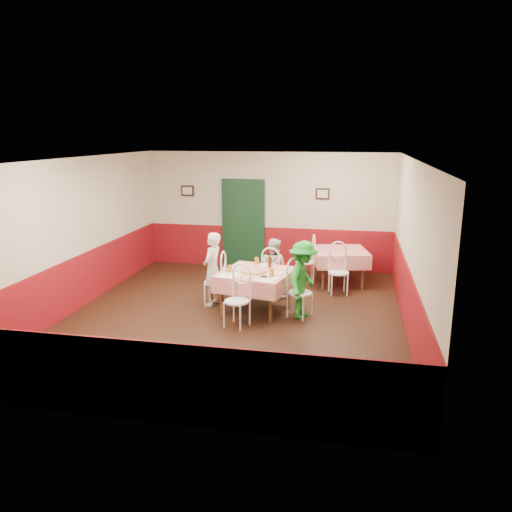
% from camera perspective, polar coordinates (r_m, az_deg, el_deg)
% --- Properties ---
extents(floor, '(7.00, 7.00, 0.00)m').
position_cam_1_polar(floor, '(9.10, -2.47, -6.91)').
color(floor, black).
rests_on(floor, ground).
extents(ceiling, '(7.00, 7.00, 0.00)m').
position_cam_1_polar(ceiling, '(8.52, -2.67, 11.00)').
color(ceiling, white).
rests_on(ceiling, back_wall).
extents(back_wall, '(6.00, 0.10, 2.80)m').
position_cam_1_polar(back_wall, '(12.07, 1.37, 5.17)').
color(back_wall, beige).
rests_on(back_wall, ground).
extents(front_wall, '(6.00, 0.10, 2.80)m').
position_cam_1_polar(front_wall, '(5.49, -11.27, -5.84)').
color(front_wall, beige).
rests_on(front_wall, ground).
extents(left_wall, '(0.10, 7.00, 2.80)m').
position_cam_1_polar(left_wall, '(9.84, -19.81, 2.36)').
color(left_wall, beige).
rests_on(left_wall, ground).
extents(right_wall, '(0.10, 7.00, 2.80)m').
position_cam_1_polar(right_wall, '(8.52, 17.46, 0.85)').
color(right_wall, beige).
rests_on(right_wall, ground).
extents(wainscot_back, '(6.00, 0.03, 1.00)m').
position_cam_1_polar(wainscot_back, '(12.23, 1.34, 0.99)').
color(wainscot_back, maroon).
rests_on(wainscot_back, ground).
extents(wainscot_front, '(6.00, 0.03, 1.00)m').
position_cam_1_polar(wainscot_front, '(5.86, -10.79, -14.11)').
color(wainscot_front, maroon).
rests_on(wainscot_front, ground).
extents(wainscot_left, '(0.03, 7.00, 1.00)m').
position_cam_1_polar(wainscot_left, '(10.04, -19.32, -2.68)').
color(wainscot_left, maroon).
rests_on(wainscot_left, ground).
extents(wainscot_right, '(0.03, 7.00, 1.00)m').
position_cam_1_polar(wainscot_right, '(8.75, 16.93, -4.90)').
color(wainscot_right, maroon).
rests_on(wainscot_right, ground).
extents(door, '(0.96, 0.06, 2.10)m').
position_cam_1_polar(door, '(12.20, -1.46, 3.59)').
color(door, black).
rests_on(door, ground).
extents(picture_left, '(0.32, 0.03, 0.26)m').
position_cam_1_polar(picture_left, '(12.46, -7.83, 7.41)').
color(picture_left, black).
rests_on(picture_left, back_wall).
extents(picture_right, '(0.32, 0.03, 0.26)m').
position_cam_1_polar(picture_right, '(11.81, 7.62, 7.07)').
color(picture_right, black).
rests_on(picture_right, back_wall).
extents(thermostat, '(0.10, 0.03, 0.10)m').
position_cam_1_polar(thermostat, '(12.47, -7.34, 5.81)').
color(thermostat, white).
rests_on(thermostat, back_wall).
extents(main_table, '(1.44, 1.44, 0.77)m').
position_cam_1_polar(main_table, '(9.26, 0.00, -4.06)').
color(main_table, red).
rests_on(main_table, ground).
extents(second_table, '(1.33, 1.33, 0.77)m').
position_cam_1_polar(second_table, '(11.08, 9.54, -1.23)').
color(second_table, red).
rests_on(second_table, ground).
extents(chair_left, '(0.42, 0.42, 0.90)m').
position_cam_1_polar(chair_left, '(9.58, -4.71, -3.02)').
color(chair_left, white).
rests_on(chair_left, ground).
extents(chair_right, '(0.55, 0.55, 0.90)m').
position_cam_1_polar(chair_right, '(8.96, 5.04, -4.23)').
color(chair_right, white).
rests_on(chair_right, ground).
extents(chair_far, '(0.44, 0.44, 0.90)m').
position_cam_1_polar(chair_far, '(9.99, 1.87, -2.26)').
color(chair_far, white).
rests_on(chair_far, ground).
extents(chair_near, '(0.53, 0.53, 0.90)m').
position_cam_1_polar(chair_near, '(8.50, -2.21, -5.20)').
color(chair_near, white).
rests_on(chair_near, ground).
extents(chair_second_a, '(0.50, 0.50, 0.90)m').
position_cam_1_polar(chair_second_a, '(11.10, 5.68, -0.67)').
color(chair_second_a, white).
rests_on(chair_second_a, ground).
extents(chair_second_b, '(0.50, 0.50, 0.90)m').
position_cam_1_polar(chair_second_b, '(10.34, 9.42, -1.89)').
color(chair_second_b, white).
rests_on(chair_second_b, ground).
extents(pizza, '(0.52, 0.52, 0.03)m').
position_cam_1_polar(pizza, '(9.10, -0.24, -1.75)').
color(pizza, '#B74723').
rests_on(pizza, main_table).
extents(plate_left, '(0.29, 0.29, 0.01)m').
position_cam_1_polar(plate_left, '(9.30, -2.49, -1.47)').
color(plate_left, white).
rests_on(plate_left, main_table).
extents(plate_right, '(0.29, 0.29, 0.01)m').
position_cam_1_polar(plate_right, '(9.01, 2.46, -1.97)').
color(plate_right, white).
rests_on(plate_right, main_table).
extents(plate_far, '(0.29, 0.29, 0.01)m').
position_cam_1_polar(plate_far, '(9.52, 0.84, -1.10)').
color(plate_far, white).
rests_on(plate_far, main_table).
extents(glass_a, '(0.08, 0.08, 0.13)m').
position_cam_1_polar(glass_a, '(9.08, -3.02, -1.47)').
color(glass_a, '#BF7219').
rests_on(glass_a, main_table).
extents(glass_b, '(0.10, 0.10, 0.15)m').
position_cam_1_polar(glass_b, '(8.76, 1.80, -1.95)').
color(glass_b, '#BF7219').
rests_on(glass_b, main_table).
extents(glass_c, '(0.10, 0.10, 0.15)m').
position_cam_1_polar(glass_c, '(9.56, 0.09, -0.60)').
color(glass_c, '#BF7219').
rests_on(glass_c, main_table).
extents(beer_bottle, '(0.07, 0.07, 0.23)m').
position_cam_1_polar(beer_bottle, '(9.41, 1.59, -0.59)').
color(beer_bottle, '#381C0A').
rests_on(beer_bottle, main_table).
extents(shaker_a, '(0.04, 0.04, 0.09)m').
position_cam_1_polar(shaker_a, '(8.95, -3.48, -1.84)').
color(shaker_a, silver).
rests_on(shaker_a, main_table).
extents(shaker_b, '(0.04, 0.04, 0.09)m').
position_cam_1_polar(shaker_b, '(8.86, -3.28, -2.00)').
color(shaker_b, silver).
rests_on(shaker_b, main_table).
extents(shaker_c, '(0.04, 0.04, 0.09)m').
position_cam_1_polar(shaker_c, '(9.02, -3.39, -1.71)').
color(shaker_c, '#B23319').
rests_on(shaker_c, main_table).
extents(menu_left, '(0.32, 0.42, 0.00)m').
position_cam_1_polar(menu_left, '(8.92, -3.20, -2.19)').
color(menu_left, white).
rests_on(menu_left, main_table).
extents(menu_right, '(0.43, 0.49, 0.00)m').
position_cam_1_polar(menu_right, '(8.68, 1.34, -2.62)').
color(menu_right, white).
rests_on(menu_right, main_table).
extents(wallet, '(0.13, 0.11, 0.02)m').
position_cam_1_polar(wallet, '(8.78, 0.93, -2.37)').
color(wallet, black).
rests_on(wallet, main_table).
extents(diner_left, '(0.42, 0.57, 1.41)m').
position_cam_1_polar(diner_left, '(9.53, -5.01, -1.50)').
color(diner_left, gray).
rests_on(diner_left, ground).
extents(diner_far, '(0.71, 0.64, 1.21)m').
position_cam_1_polar(diner_far, '(9.99, 1.98, -1.35)').
color(diner_far, gray).
rests_on(diner_far, ground).
extents(diner_right, '(0.68, 0.99, 1.40)m').
position_cam_1_polar(diner_right, '(8.87, 5.38, -2.73)').
color(diner_right, gray).
rests_on(diner_right, ground).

